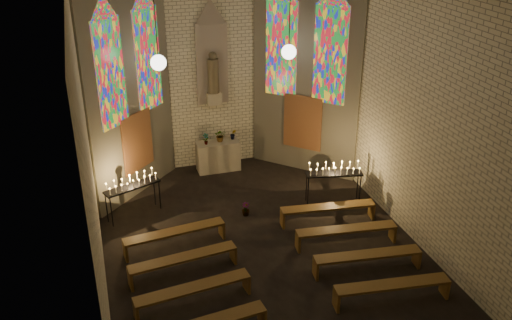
{
  "coord_description": "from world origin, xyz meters",
  "views": [
    {
      "loc": [
        -3.81,
        -11.22,
        8.56
      ],
      "look_at": [
        0.01,
        1.22,
        2.3
      ],
      "focal_mm": 40.0,
      "sensor_mm": 36.0,
      "label": 1
    }
  ],
  "objects_px": {
    "aisle_flower_pot": "(246,209)",
    "votive_stand_right": "(334,171)",
    "altar": "(218,156)",
    "votive_stand_left": "(132,184)"
  },
  "relations": [
    {
      "from": "aisle_flower_pot",
      "to": "votive_stand_right",
      "type": "xyz_separation_m",
      "value": [
        2.7,
        -0.03,
        0.85
      ]
    },
    {
      "from": "aisle_flower_pot",
      "to": "votive_stand_right",
      "type": "relative_size",
      "value": 0.23
    },
    {
      "from": "votive_stand_right",
      "to": "altar",
      "type": "bearing_deg",
      "value": 143.54
    },
    {
      "from": "altar",
      "to": "aisle_flower_pot",
      "type": "height_order",
      "value": "altar"
    },
    {
      "from": "aisle_flower_pot",
      "to": "votive_stand_left",
      "type": "relative_size",
      "value": 0.24
    },
    {
      "from": "altar",
      "to": "votive_stand_right",
      "type": "xyz_separation_m",
      "value": [
        2.75,
        -3.12,
        0.54
      ]
    },
    {
      "from": "votive_stand_left",
      "to": "votive_stand_right",
      "type": "relative_size",
      "value": 0.97
    },
    {
      "from": "votive_stand_left",
      "to": "votive_stand_right",
      "type": "distance_m",
      "value": 5.83
    },
    {
      "from": "altar",
      "to": "votive_stand_left",
      "type": "xyz_separation_m",
      "value": [
        -3.0,
        -2.15,
        0.52
      ]
    },
    {
      "from": "aisle_flower_pot",
      "to": "votive_stand_left",
      "type": "bearing_deg",
      "value": 162.93
    }
  ]
}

